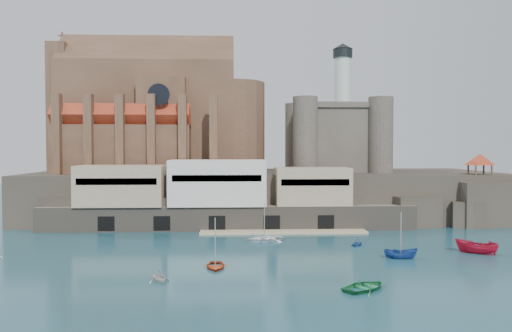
{
  "coord_description": "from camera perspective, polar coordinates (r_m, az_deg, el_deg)",
  "views": [
    {
      "loc": [
        -6.72,
        -71.1,
        15.15
      ],
      "look_at": [
        -2.37,
        32.0,
        11.54
      ],
      "focal_mm": 35.0,
      "sensor_mm": 36.0,
      "label": 1
    }
  ],
  "objects": [
    {
      "name": "ground",
      "position": [
        73.01,
        2.96,
        -9.98
      ],
      "size": [
        300.0,
        300.0,
        0.0
      ],
      "primitive_type": "plane",
      "color": "#184351",
      "rests_on": "ground"
    },
    {
      "name": "promontory",
      "position": [
        111.13,
        0.96,
        -3.28
      ],
      "size": [
        100.0,
        36.0,
        10.0
      ],
      "color": "#29241F",
      "rests_on": "ground"
    },
    {
      "name": "quay",
      "position": [
        94.67,
        -4.51,
        -3.51
      ],
      "size": [
        70.0,
        12.0,
        13.05
      ],
      "color": "#6D6357",
      "rests_on": "ground"
    },
    {
      "name": "church",
      "position": [
        114.5,
        -11.21,
        5.46
      ],
      "size": [
        47.0,
        25.93,
        30.51
      ],
      "color": "#4F3525",
      "rests_on": "promontory"
    },
    {
      "name": "castle_keep",
      "position": [
        114.51,
        9.08,
        3.56
      ],
      "size": [
        21.2,
        21.2,
        29.3
      ],
      "color": "#484138",
      "rests_on": "promontory"
    },
    {
      "name": "rock_outcrop",
      "position": [
        109.07,
        24.19,
        -4.03
      ],
      "size": [
        14.5,
        10.5,
        8.7
      ],
      "color": "#29241F",
      "rests_on": "ground"
    },
    {
      "name": "pavilion",
      "position": [
        108.67,
        24.22,
        0.55
      ],
      "size": [
        6.4,
        6.4,
        5.4
      ],
      "color": "#4F3525",
      "rests_on": "rock_outcrop"
    },
    {
      "name": "boat_0",
      "position": [
        64.88,
        -4.67,
        -11.51
      ],
      "size": [
        3.58,
        1.11,
        4.98
      ],
      "primitive_type": "imported",
      "rotation": [
        0.0,
        0.0,
        0.02
      ],
      "color": "#B53E16",
      "rests_on": "ground"
    },
    {
      "name": "boat_1",
      "position": [
        59.37,
        -11.0,
        -12.82
      ],
      "size": [
        3.36,
        2.88,
        3.33
      ],
      "primitive_type": "imported",
      "rotation": [
        0.0,
        0.0,
        0.48
      ],
      "color": "beige",
      "rests_on": "ground"
    },
    {
      "name": "boat_2",
      "position": [
        72.71,
        16.21,
        -10.1
      ],
      "size": [
        1.97,
        1.93,
        4.56
      ],
      "primitive_type": "imported",
      "rotation": [
        0.0,
        0.0,
        1.44
      ],
      "color": "navy",
      "rests_on": "ground"
    },
    {
      "name": "boat_3",
      "position": [
        56.48,
        12.4,
        -13.6
      ],
      "size": [
        3.44,
        4.09,
        5.86
      ],
      "primitive_type": "imported",
      "rotation": [
        0.0,
        0.0,
        2.2
      ],
      "color": "#237F47",
      "rests_on": "ground"
    },
    {
      "name": "boat_5",
      "position": [
        79.71,
        23.86,
        -9.13
      ],
      "size": [
        3.11,
        3.09,
        5.86
      ],
      "primitive_type": "imported",
      "rotation": [
        0.0,
        0.0,
        4.12
      ],
      "color": "#B2132E",
      "rests_on": "ground"
    },
    {
      "name": "boat_6",
      "position": [
        82.91,
        0.98,
        -8.53
      ],
      "size": [
        2.6,
        4.79,
        6.44
      ],
      "primitive_type": "imported",
      "rotation": [
        0.0,
        0.0,
        5.01
      ],
      "color": "white",
      "rests_on": "ground"
    },
    {
      "name": "boat_7",
      "position": [
        80.32,
        11.48,
        -8.91
      ],
      "size": [
        2.62,
        2.69,
        2.7
      ],
      "primitive_type": "imported",
      "rotation": [
        0.0,
        0.0,
        5.44
      ],
      "color": "#244E90",
      "rests_on": "ground"
    }
  ]
}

